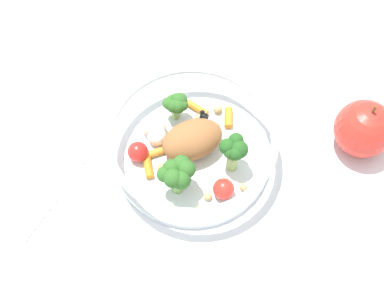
{
  "coord_description": "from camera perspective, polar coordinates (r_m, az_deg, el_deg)",
  "views": [
    {
      "loc": [
        -0.29,
        -0.12,
        0.59
      ],
      "look_at": [
        0.02,
        -0.01,
        0.03
      ],
      "focal_mm": 47.96,
      "sensor_mm": 36.0,
      "label": 1
    }
  ],
  "objects": [
    {
      "name": "ground_plane",
      "position": [
        0.67,
        -1.55,
        -2.14
      ],
      "size": [
        2.4,
        2.4,
        0.0
      ],
      "primitive_type": "plane",
      "color": "white"
    },
    {
      "name": "loose_apple",
      "position": [
        0.69,
        18.55,
        1.63
      ],
      "size": [
        0.08,
        0.08,
        0.09
      ],
      "color": "red",
      "rests_on": "ground_plane"
    },
    {
      "name": "food_container",
      "position": [
        0.65,
        -0.29,
        -0.0
      ],
      "size": [
        0.21,
        0.21,
        0.07
      ],
      "color": "white",
      "rests_on": "ground_plane"
    },
    {
      "name": "folded_napkin",
      "position": [
        0.7,
        -19.2,
        -2.54
      ],
      "size": [
        0.17,
        0.17,
        0.01
      ],
      "primitive_type": "cube",
      "rotation": [
        0.0,
        0.0,
        -0.18
      ],
      "color": "white",
      "rests_on": "ground_plane"
    }
  ]
}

